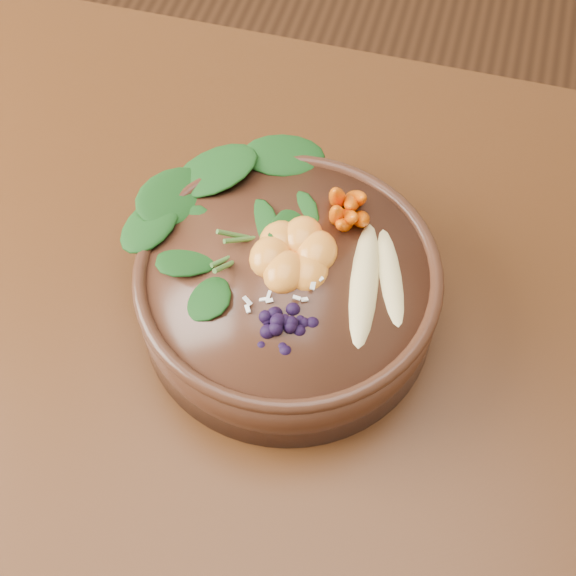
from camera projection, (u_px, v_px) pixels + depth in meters
name	position (u px, v px, depth m)	size (l,w,h in m)	color
ground	(281.00, 513.00, 1.54)	(4.00, 4.00, 0.00)	#381E0F
dining_table	(276.00, 345.00, 0.99)	(1.60, 0.90, 0.75)	#331C0C
stoneware_bowl	(288.00, 293.00, 0.87)	(0.32, 0.32, 0.09)	#3D2012
kale_heap	(253.00, 200.00, 0.86)	(0.21, 0.19, 0.05)	#174515
carrot_cluster	(357.00, 187.00, 0.84)	(0.07, 0.07, 0.09)	#DC5700
banana_halves	(379.00, 271.00, 0.82)	(0.09, 0.18, 0.03)	#E0CC84
mandarin_cluster	(294.00, 245.00, 0.83)	(0.09, 0.10, 0.04)	orange
blueberry_pile	(279.00, 313.00, 0.78)	(0.15, 0.11, 0.04)	black
coconut_flakes	(286.00, 286.00, 0.82)	(0.10, 0.08, 0.01)	white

